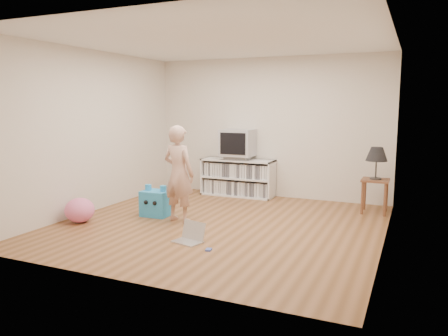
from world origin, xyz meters
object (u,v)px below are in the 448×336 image
Objects in this scene: side_table at (375,187)px; laptop at (191,236)px; media_unit at (238,177)px; crt_tv at (238,143)px; table_lamp at (377,155)px; person at (179,174)px; plush_blue at (156,203)px; plush_pink at (80,210)px; dvd_deck at (238,158)px.

laptop is (-2.01, -2.51, -0.35)m from side_table.
crt_tv reaches higher than media_unit.
table_lamp is 0.36× the size of person.
plush_pink is at bearing -138.86° from plush_blue.
table_lamp is at bearing 24.57° from plush_blue.
media_unit reaches higher than side_table.
dvd_deck is at bearing 171.65° from table_lamp.
side_table is 0.53m from table_lamp.
laptop is (0.52, -2.90, -0.28)m from media_unit.
table_lamp is 3.33m from laptop.
crt_tv is (0.00, -0.02, 0.67)m from media_unit.
person is (-2.62, -1.72, 0.30)m from side_table.
side_table is (2.52, -0.39, 0.07)m from media_unit.
side_table is 0.38× the size of person.
table_lamp is (0.00, 0.00, 0.53)m from side_table.
side_table is at bearing -137.44° from person.
side_table is 3.15m from person.
side_table reaches higher than plush_pink.
plush_pink is at bearing -149.00° from side_table.
person is 3.34× the size of plush_pink.
media_unit is 0.67m from crt_tv.
table_lamp is (2.52, -0.37, -0.08)m from crt_tv.
media_unit is 2.55× the size of side_table.
dvd_deck is 0.82× the size of side_table.
crt_tv is 1.45× the size of laptop.
media_unit is 3.25× the size of plush_pink.
crt_tv is at bearing -83.39° from person.
side_table reaches higher than laptop.
table_lamp is 4.66m from plush_pink.
crt_tv is 1.39× the size of plush_pink.
side_table is 1.13× the size of plush_blue.
media_unit is 2.72× the size of table_lamp.
dvd_deck reaches higher than plush_pink.
table_lamp is at bearing -137.44° from person.
table_lamp is 1.20× the size of plush_pink.
plush_blue is at bearing -5.88° from person.
person reaches higher than plush_pink.
table_lamp is at bearing -8.70° from media_unit.
side_table is 1.28× the size of plush_pink.
media_unit is 2.06m from plush_blue.
laptop is 0.96× the size of plush_pink.
table_lamp reaches higher than media_unit.
crt_tv reaches higher than side_table.
media_unit is 2.14m from person.
plush_pink is (-1.42, -2.75, -0.17)m from media_unit.
crt_tv is (0.00, -0.00, 0.29)m from dvd_deck.
table_lamp is at bearing 65.05° from laptop.
person reaches higher than plush_blue.
plush_pink is (-1.42, -2.74, -0.55)m from dvd_deck.
crt_tv is 2.19m from plush_blue.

